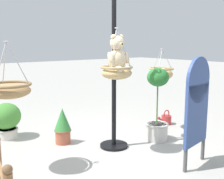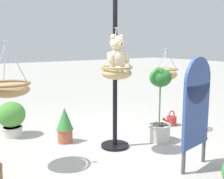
{
  "view_description": "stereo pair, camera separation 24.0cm",
  "coord_description": "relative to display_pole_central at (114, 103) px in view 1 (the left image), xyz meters",
  "views": [
    {
      "loc": [
        2.39,
        3.11,
        1.63
      ],
      "look_at": [
        -0.03,
        0.04,
        0.97
      ],
      "focal_mm": 44.13,
      "sensor_mm": 36.0,
      "label": 1
    },
    {
      "loc": [
        2.2,
        3.26,
        1.63
      ],
      "look_at": [
        -0.03,
        0.04,
        0.97
      ],
      "focal_mm": 44.13,
      "sensor_mm": 36.0,
      "label": 2
    }
  ],
  "objects": [
    {
      "name": "ground_plane",
      "position": [
        0.22,
        0.16,
        -0.71
      ],
      "size": [
        40.0,
        40.0,
        0.0
      ],
      "primitive_type": "plane",
      "color": "#ADAAA3"
    },
    {
      "name": "display_pole_central",
      "position": [
        0.0,
        0.0,
        0.0
      ],
      "size": [
        0.44,
        0.44,
        2.33
      ],
      "color": "black",
      "rests_on": "ground"
    },
    {
      "name": "hanging_basket_with_teddy",
      "position": [
        0.15,
        0.25,
        0.52
      ],
      "size": [
        0.46,
        0.46,
        0.72
      ],
      "color": "tan"
    },
    {
      "name": "teddy_bear",
      "position": [
        0.15,
        0.27,
        0.75
      ],
      "size": [
        0.36,
        0.31,
        0.52
      ],
      "color": "beige"
    },
    {
      "name": "hanging_basket_left_high",
      "position": [
        -1.2,
        -0.11,
        0.38
      ],
      "size": [
        0.45,
        0.45,
        0.57
      ],
      "color": "tan"
    },
    {
      "name": "hanging_basket_right_low",
      "position": [
        1.56,
        -0.09,
        0.36
      ],
      "size": [
        0.54,
        0.54,
        0.69
      ],
      "color": "#A37F51"
    },
    {
      "name": "potted_plant_fern_front",
      "position": [
        0.56,
        -0.64,
        -0.41
      ],
      "size": [
        0.28,
        0.28,
        0.59
      ],
      "color": "#AD563D",
      "rests_on": "ground"
    },
    {
      "name": "potted_plant_flowering_red",
      "position": [
        -0.76,
        0.21,
        -0.13
      ],
      "size": [
        0.41,
        0.41,
        1.23
      ],
      "color": "beige",
      "rests_on": "ground"
    },
    {
      "name": "potted_plant_tall_leafy",
      "position": [
        1.21,
        -1.45,
        -0.37
      ],
      "size": [
        0.49,
        0.49,
        0.62
      ],
      "color": "beige",
      "rests_on": "ground"
    },
    {
      "name": "display_sign_board",
      "position": [
        -0.43,
        1.2,
        0.16
      ],
      "size": [
        0.6,
        0.14,
        1.47
      ],
      "color": "#334C8C",
      "rests_on": "ground"
    },
    {
      "name": "watering_can",
      "position": [
        -1.6,
        -0.3,
        -0.61
      ],
      "size": [
        0.35,
        0.2,
        0.3
      ],
      "color": "#B23333",
      "rests_on": "ground"
    }
  ]
}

